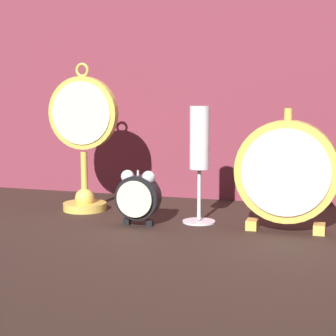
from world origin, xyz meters
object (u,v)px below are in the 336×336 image
pocket_watch_on_stand (83,141)px  champagne_flute (199,149)px  mantel_clock_silver (286,172)px  alarm_clock_twin_bell (138,195)px

pocket_watch_on_stand → champagne_flute: bearing=-8.5°
pocket_watch_on_stand → mantel_clock_silver: size_ratio=1.40×
mantel_clock_silver → champagne_flute: 0.17m
pocket_watch_on_stand → mantel_clock_silver: (0.42, -0.07, -0.04)m
pocket_watch_on_stand → alarm_clock_twin_bell: 0.21m
pocket_watch_on_stand → alarm_clock_twin_bell: pocket_watch_on_stand is taller
pocket_watch_on_stand → champagne_flute: size_ratio=1.39×
pocket_watch_on_stand → alarm_clock_twin_bell: size_ratio=2.96×
alarm_clock_twin_bell → mantel_clock_silver: (0.27, 0.03, 0.05)m
alarm_clock_twin_bell → champagne_flute: (0.10, 0.06, 0.08)m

